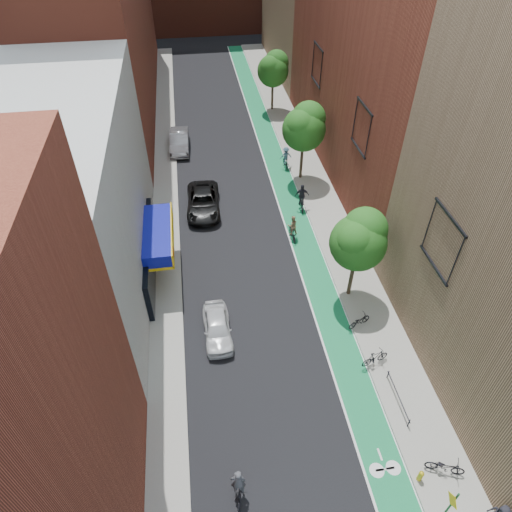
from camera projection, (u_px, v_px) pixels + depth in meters
name	position (u px, v px, depth m)	size (l,w,h in m)	color
ground	(296.00, 461.00, 21.48)	(160.00, 160.00, 0.00)	black
bike_lane	(278.00, 168.00, 41.02)	(2.00, 68.00, 0.01)	#126A40
sidewalk_left	(166.00, 176.00, 39.86)	(2.00, 68.00, 0.15)	gray
sidewalk_right	(305.00, 165.00, 41.25)	(3.00, 68.00, 0.15)	gray
building_left_white	(66.00, 205.00, 26.53)	(8.00, 20.00, 12.00)	silver
building_right_mid_red	(386.00, 33.00, 34.55)	(8.00, 28.00, 22.00)	maroon
tree_near	(359.00, 239.00, 26.35)	(3.40, 3.36, 6.42)	#332619
tree_mid	(305.00, 126.00, 36.48)	(3.55, 3.53, 6.74)	#332619
tree_far	(273.00, 68.00, 47.02)	(3.30, 3.25, 6.21)	#332619
sign_pole	(449.00, 507.00, 18.28)	(0.13, 0.71, 3.00)	#194C26
parked_car_white	(217.00, 328.00, 26.58)	(1.58, 3.91, 1.33)	silver
parked_car_black	(203.00, 202.00, 35.81)	(2.51, 5.44, 1.51)	black
parked_car_silver	(179.00, 141.00, 43.06)	(1.71, 4.91, 1.62)	gray
cyclist_lead	(239.00, 488.00, 19.84)	(0.73, 1.59, 2.16)	black
cyclist_lane_near	(292.00, 229.00, 33.17)	(0.80, 1.73, 1.92)	black
cyclist_lane_mid	(302.00, 200.00, 35.84)	(1.12, 1.72, 2.18)	black
cyclist_lane_far	(286.00, 159.00, 40.54)	(1.08, 1.69, 1.96)	black
parked_bike_near	(445.00, 466.00, 20.68)	(0.62, 1.77, 0.93)	black
parked_bike_mid	(375.00, 358.00, 25.03)	(0.47, 1.67, 1.00)	black
parked_bike_far	(359.00, 321.00, 27.09)	(0.54, 1.56, 0.82)	black
fire_hydrant	(420.00, 476.00, 20.47)	(0.24, 0.24, 0.69)	gold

